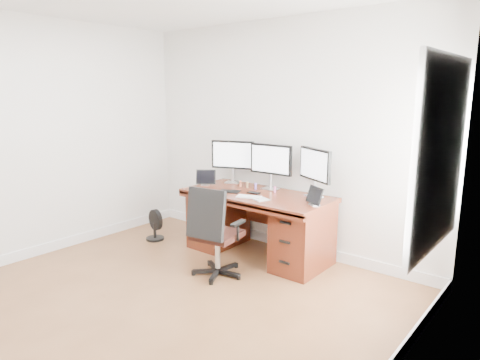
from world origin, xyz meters
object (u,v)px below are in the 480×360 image
Objects in this scene: monitor_center at (271,161)px; keyboard at (249,197)px; desk at (258,222)px; office_chair at (215,247)px; floor_fan at (155,225)px.

monitor_center reaches higher than keyboard.
keyboard is at bearing -85.24° from monitor_center.
monitor_center reaches higher than desk.
keyboard is (0.05, 0.50, 0.44)m from office_chair.
desk reaches higher than floor_fan.
floor_fan is (-1.36, 0.33, -0.12)m from office_chair.
office_chair is 2.40× the size of floor_fan.
desk is at bearing 81.87° from office_chair.
desk is 0.75m from office_chair.
desk is 0.44m from keyboard.
desk is at bearing 83.49° from keyboard.
office_chair is 1.40m from floor_fan.
keyboard is (0.06, -0.25, 0.36)m from desk.
office_chair reaches higher than floor_fan.
monitor_center is 2.06× the size of keyboard.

